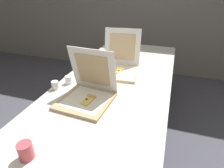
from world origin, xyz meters
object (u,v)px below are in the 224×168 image
object	(u,v)px
table	(116,85)
cup_white_far	(106,59)
pizza_box_front	(87,94)
cup_white_mid	(81,72)
pizza_box_middle	(119,66)
cup_white_near_center	(69,80)
cup_printed_front	(26,151)
cup_white_near_left	(55,85)

from	to	relation	value
table	cup_white_far	size ratio (longest dim) A/B	34.04
pizza_box_front	table	bearing A→B (deg)	77.23
cup_white_mid	cup_white_far	world-z (taller)	same
pizza_box_front	pizza_box_middle	bearing A→B (deg)	85.93
table	cup_white_near_center	distance (m)	0.40
pizza_box_front	cup_white_mid	distance (m)	0.42
cup_printed_front	table	bearing A→B (deg)	79.21
pizza_box_middle	cup_white_mid	world-z (taller)	pizza_box_middle
pizza_box_front	cup_white_near_left	size ratio (longest dim) A/B	5.66
pizza_box_front	cup_white_near_left	world-z (taller)	pizza_box_front
cup_white_mid	cup_printed_front	bearing A→B (deg)	-80.24
pizza_box_front	cup_printed_front	world-z (taller)	pizza_box_front
table	cup_white_far	xyz separation A→B (m)	(-0.22, 0.38, 0.08)
table	cup_white_near_center	size ratio (longest dim) A/B	34.04
cup_white_near_left	cup_white_near_center	bearing A→B (deg)	64.93
pizza_box_front	cup_white_mid	size ratio (longest dim) A/B	5.66
pizza_box_front	cup_white_near_center	distance (m)	0.32
pizza_box_middle	cup_white_near_left	xyz separation A→B (m)	(-0.39, -0.47, -0.02)
cup_white_near_left	cup_white_far	xyz separation A→B (m)	(0.19, 0.66, 0.00)
cup_white_mid	cup_white_near_left	size ratio (longest dim) A/B	1.00
cup_white_near_center	cup_white_far	size ratio (longest dim) A/B	1.00
cup_white_mid	cup_white_near_center	bearing A→B (deg)	-101.27
cup_white_far	cup_white_near_center	bearing A→B (deg)	-104.14
cup_white_mid	cup_white_near_center	size ratio (longest dim) A/B	1.00
table	pizza_box_front	bearing A→B (deg)	-106.75
table	cup_white_near_center	world-z (taller)	cup_white_near_center
pizza_box_middle	cup_white_near_center	distance (m)	0.49
pizza_box_middle	cup_white_near_left	size ratio (longest dim) A/B	6.82
table	pizza_box_front	xyz separation A→B (m)	(-0.11, -0.35, 0.10)
pizza_box_front	cup_printed_front	distance (m)	0.56
cup_white_far	table	bearing A→B (deg)	-59.32
cup_white_near_center	cup_white_far	world-z (taller)	same
pizza_box_middle	cup_white_near_left	world-z (taller)	pizza_box_middle
cup_white_mid	cup_white_near_left	world-z (taller)	same
pizza_box_front	cup_white_mid	bearing A→B (deg)	126.37
pizza_box_middle	cup_white_far	bearing A→B (deg)	130.91
pizza_box_middle	cup_white_mid	distance (m)	0.36
cup_white_near_center	cup_white_far	xyz separation A→B (m)	(0.14, 0.54, 0.00)
pizza_box_middle	cup_printed_front	bearing A→B (deg)	-103.24
pizza_box_front	pizza_box_middle	size ratio (longest dim) A/B	0.83
pizza_box_front	cup_white_near_center	xyz separation A→B (m)	(-0.26, 0.19, -0.02)
table	cup_white_mid	xyz separation A→B (m)	(-0.33, 0.00, 0.08)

